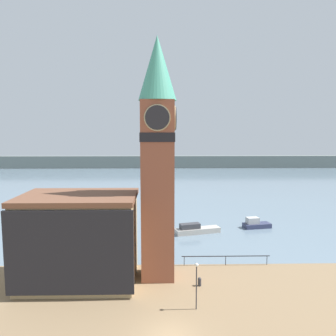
# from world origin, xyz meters

# --- Properties ---
(water) EXTENTS (160.00, 120.00, 0.00)m
(water) POSITION_xyz_m (0.00, 73.22, -0.00)
(water) COLOR slate
(water) RESTS_ON ground_plane
(far_shoreline) EXTENTS (180.00, 3.00, 5.00)m
(far_shoreline) POSITION_xyz_m (0.00, 113.22, 2.50)
(far_shoreline) COLOR slate
(far_shoreline) RESTS_ON water
(pier_railing) EXTENTS (10.08, 0.08, 1.09)m
(pier_railing) POSITION_xyz_m (6.76, 12.97, 0.95)
(pier_railing) COLOR #232328
(pier_railing) RESTS_ON ground_plane
(clock_tower) EXTENTS (3.80, 3.80, 24.53)m
(clock_tower) POSITION_xyz_m (-0.92, 10.22, 13.05)
(clock_tower) COLOR brown
(clock_tower) RESTS_ON ground_plane
(pier_building) EXTENTS (11.52, 7.74, 8.95)m
(pier_building) POSITION_xyz_m (-8.80, 9.17, 4.49)
(pier_building) COLOR tan
(pier_building) RESTS_ON ground_plane
(boat_near) EXTENTS (7.02, 3.38, 1.57)m
(boat_near) POSITION_xyz_m (4.58, 24.71, 0.58)
(boat_near) COLOR #B7B2A8
(boat_near) RESTS_ON water
(boat_far) EXTENTS (4.51, 2.55, 1.69)m
(boat_far) POSITION_xyz_m (14.36, 27.41, 0.61)
(boat_far) COLOR #333856
(boat_far) RESTS_ON water
(mooring_bollard_near) EXTENTS (0.36, 0.36, 0.86)m
(mooring_bollard_near) POSITION_xyz_m (3.20, 8.00, 0.47)
(mooring_bollard_near) COLOR #2D2D33
(mooring_bollard_near) RESTS_ON ground_plane
(lamp_post) EXTENTS (0.32, 0.32, 4.11)m
(lamp_post) POSITION_xyz_m (2.42, 3.75, 2.86)
(lamp_post) COLOR #2D2D33
(lamp_post) RESTS_ON ground_plane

